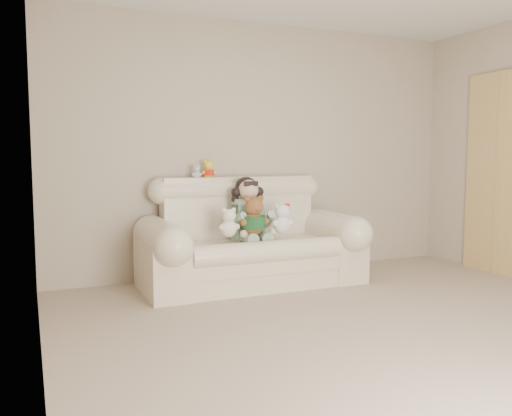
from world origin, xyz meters
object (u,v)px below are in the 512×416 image
object	(u,v)px
seated_child	(248,208)
brown_teddy	(254,212)
sofa	(252,231)
white_cat	(282,215)
cream_teddy	(229,220)

from	to	relation	value
seated_child	brown_teddy	bearing A→B (deg)	-105.86
sofa	white_cat	xyz separation A→B (m)	(0.25, -0.13, 0.16)
brown_teddy	cream_teddy	world-z (taller)	brown_teddy
brown_teddy	cream_teddy	bearing A→B (deg)	155.26
seated_child	white_cat	size ratio (longest dim) A/B	1.82
cream_teddy	white_cat	bearing A→B (deg)	-10.59
brown_teddy	white_cat	world-z (taller)	brown_teddy
seated_child	white_cat	distance (m)	0.34
sofa	brown_teddy	distance (m)	0.25
sofa	cream_teddy	xyz separation A→B (m)	(-0.28, -0.13, 0.14)
white_cat	cream_teddy	size ratio (longest dim) A/B	1.10
sofa	white_cat	distance (m)	0.33
seated_child	cream_teddy	size ratio (longest dim) A/B	2.00
seated_child	cream_teddy	distance (m)	0.36
sofa	white_cat	world-z (taller)	sofa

